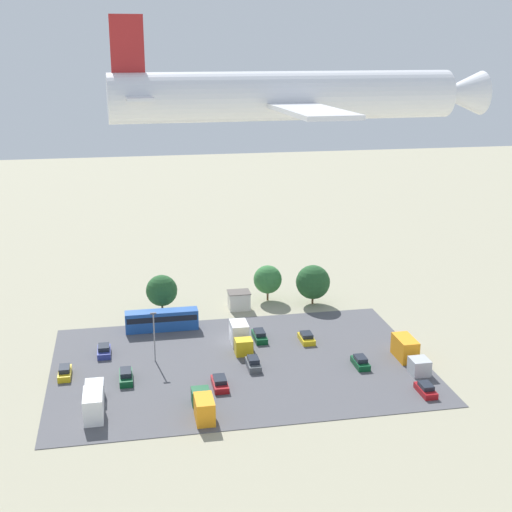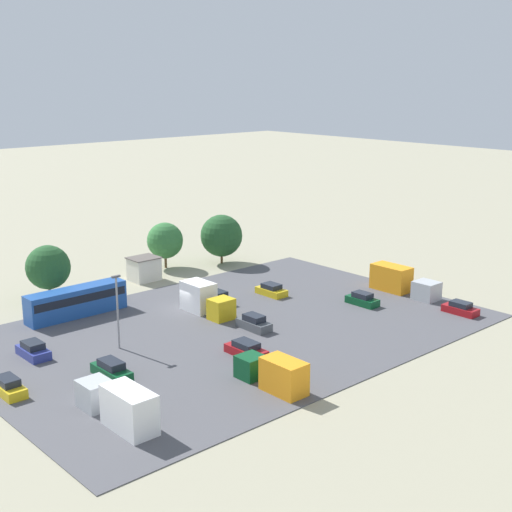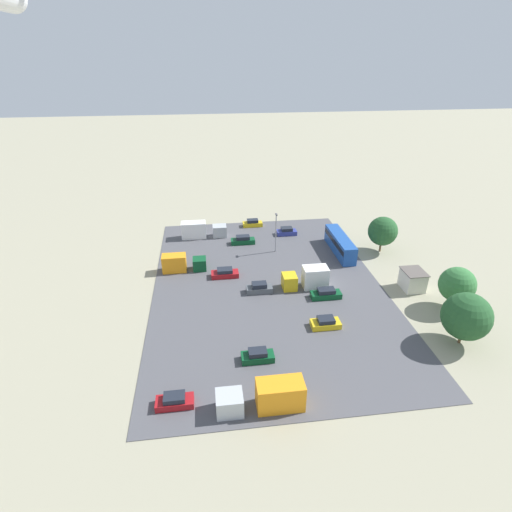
{
  "view_description": "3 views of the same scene",
  "coord_description": "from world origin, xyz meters",
  "px_view_note": "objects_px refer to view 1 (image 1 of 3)",
  "views": [
    {
      "loc": [
        15.49,
        102.59,
        44.82
      ],
      "look_at": [
        0.75,
        25.63,
        21.58
      ],
      "focal_mm": 50.0,
      "sensor_mm": 36.0,
      "label": 1
    },
    {
      "loc": [
        46.92,
        64.42,
        26.75
      ],
      "look_at": [
        -2.97,
        9.24,
        7.9
      ],
      "focal_mm": 50.0,
      "sensor_mm": 36.0,
      "label": 2
    },
    {
      "loc": [
        -54.63,
        17.67,
        34.0
      ],
      "look_at": [
        5.05,
        9.83,
        2.95
      ],
      "focal_mm": 28.0,
      "sensor_mm": 36.0,
      "label": 3
    }
  ],
  "objects_px": {
    "parked_car_7": "(426,389)",
    "parked_car_2": "(220,383)",
    "parked_truck_2": "(94,401)",
    "parked_truck_0": "(240,337)",
    "parked_car_0": "(306,338)",
    "parked_car_3": "(360,362)",
    "airplane": "(303,96)",
    "shed_building": "(239,300)",
    "parked_car_5": "(126,376)",
    "bus": "(162,320)",
    "parked_car_1": "(260,336)",
    "parked_truck_1": "(203,406)",
    "parked_truck_3": "(409,353)",
    "parked_car_4": "(253,364)",
    "parked_car_8": "(65,372)",
    "parked_car_6": "(104,351)"
  },
  "relations": [
    {
      "from": "parked_car_7",
      "to": "airplane",
      "type": "height_order",
      "value": "airplane"
    },
    {
      "from": "parked_truck_1",
      "to": "parked_truck_2",
      "type": "xyz_separation_m",
      "value": [
        13.52,
        -3.49,
        0.15
      ]
    },
    {
      "from": "parked_car_2",
      "to": "parked_car_6",
      "type": "relative_size",
      "value": 1.12
    },
    {
      "from": "parked_car_3",
      "to": "parked_truck_2",
      "type": "distance_m",
      "value": 38.16
    },
    {
      "from": "parked_car_3",
      "to": "airplane",
      "type": "distance_m",
      "value": 52.86
    },
    {
      "from": "parked_car_4",
      "to": "airplane",
      "type": "relative_size",
      "value": 0.12
    },
    {
      "from": "parked_car_4",
      "to": "parked_car_8",
      "type": "distance_m",
      "value": 26.64
    },
    {
      "from": "airplane",
      "to": "parked_truck_2",
      "type": "bearing_deg",
      "value": -141.05
    },
    {
      "from": "bus",
      "to": "parked_truck_1",
      "type": "relative_size",
      "value": 1.58
    },
    {
      "from": "parked_car_1",
      "to": "parked_truck_3",
      "type": "distance_m",
      "value": 23.44
    },
    {
      "from": "parked_car_1",
      "to": "parked_car_2",
      "type": "height_order",
      "value": "parked_car_1"
    },
    {
      "from": "parked_car_6",
      "to": "parked_car_7",
      "type": "distance_m",
      "value": 47.23
    },
    {
      "from": "airplane",
      "to": "parked_car_4",
      "type": "bearing_deg",
      "value": 174.94
    },
    {
      "from": "parked_car_5",
      "to": "parked_truck_2",
      "type": "distance_m",
      "value": 9.11
    },
    {
      "from": "parked_car_2",
      "to": "parked_car_8",
      "type": "height_order",
      "value": "parked_car_8"
    },
    {
      "from": "parked_car_0",
      "to": "parked_car_2",
      "type": "distance_m",
      "value": 20.21
    },
    {
      "from": "shed_building",
      "to": "airplane",
      "type": "xyz_separation_m",
      "value": [
        3.69,
        56.76,
        39.08
      ]
    },
    {
      "from": "shed_building",
      "to": "parked_car_3",
      "type": "distance_m",
      "value": 29.86
    },
    {
      "from": "parked_truck_0",
      "to": "parked_car_0",
      "type": "bearing_deg",
      "value": 179.57
    },
    {
      "from": "parked_car_2",
      "to": "airplane",
      "type": "bearing_deg",
      "value": 98.09
    },
    {
      "from": "parked_car_0",
      "to": "parked_car_5",
      "type": "distance_m",
      "value": 29.36
    },
    {
      "from": "parked_car_3",
      "to": "parked_car_5",
      "type": "height_order",
      "value": "parked_car_5"
    },
    {
      "from": "parked_car_6",
      "to": "parked_truck_2",
      "type": "relative_size",
      "value": 0.45
    },
    {
      "from": "parked_car_3",
      "to": "parked_truck_3",
      "type": "height_order",
      "value": "parked_truck_3"
    },
    {
      "from": "parked_car_3",
      "to": "parked_car_0",
      "type": "bearing_deg",
      "value": -61.99
    },
    {
      "from": "parked_car_3",
      "to": "airplane",
      "type": "relative_size",
      "value": 0.12
    },
    {
      "from": "parked_car_4",
      "to": "parked_car_7",
      "type": "bearing_deg",
      "value": 150.35
    },
    {
      "from": "parked_car_1",
      "to": "parked_truck_1",
      "type": "height_order",
      "value": "parked_truck_1"
    },
    {
      "from": "parked_truck_2",
      "to": "airplane",
      "type": "relative_size",
      "value": 0.27
    },
    {
      "from": "parked_car_1",
      "to": "parked_car_7",
      "type": "xyz_separation_m",
      "value": [
        -18.33,
        22.04,
        -0.05
      ]
    },
    {
      "from": "parked_truck_3",
      "to": "parked_car_0",
      "type": "bearing_deg",
      "value": -38.85
    },
    {
      "from": "bus",
      "to": "parked_car_6",
      "type": "relative_size",
      "value": 2.9
    },
    {
      "from": "parked_car_3",
      "to": "parked_truck_0",
      "type": "height_order",
      "value": "parked_truck_0"
    },
    {
      "from": "parked_car_5",
      "to": "bus",
      "type": "bearing_deg",
      "value": -108.99
    },
    {
      "from": "parked_car_2",
      "to": "parked_truck_3",
      "type": "distance_m",
      "value": 28.46
    },
    {
      "from": "parked_car_4",
      "to": "parked_car_8",
      "type": "height_order",
      "value": "parked_car_4"
    },
    {
      "from": "parked_car_6",
      "to": "parked_truck_1",
      "type": "xyz_separation_m",
      "value": [
        -12.53,
        20.98,
        0.71
      ]
    },
    {
      "from": "parked_car_0",
      "to": "parked_car_5",
      "type": "height_order",
      "value": "parked_car_5"
    },
    {
      "from": "parked_truck_2",
      "to": "shed_building",
      "type": "bearing_deg",
      "value": 53.88
    },
    {
      "from": "parked_car_5",
      "to": "parked_truck_3",
      "type": "bearing_deg",
      "value": 177.6
    },
    {
      "from": "parked_truck_1",
      "to": "parked_car_4",
      "type": "bearing_deg",
      "value": 54.81
    },
    {
      "from": "shed_building",
      "to": "parked_car_5",
      "type": "xyz_separation_m",
      "value": [
        20.11,
        25.08,
        -0.84
      ]
    },
    {
      "from": "parked_car_0",
      "to": "parked_truck_2",
      "type": "xyz_separation_m",
      "value": [
        32.19,
        16.67,
        0.92
      ]
    },
    {
      "from": "shed_building",
      "to": "parked_truck_0",
      "type": "height_order",
      "value": "parked_truck_0"
    },
    {
      "from": "parked_car_2",
      "to": "parked_truck_2",
      "type": "bearing_deg",
      "value": 12.78
    },
    {
      "from": "parked_car_7",
      "to": "parked_car_2",
      "type": "bearing_deg",
      "value": -14.67
    },
    {
      "from": "parked_car_7",
      "to": "parked_truck_1",
      "type": "xyz_separation_m",
      "value": [
        29.9,
        0.24,
        0.77
      ]
    },
    {
      "from": "parked_truck_3",
      "to": "airplane",
      "type": "distance_m",
      "value": 55.0
    },
    {
      "from": "parked_truck_3",
      "to": "parked_car_1",
      "type": "bearing_deg",
      "value": -32.0
    },
    {
      "from": "parked_car_1",
      "to": "parked_truck_2",
      "type": "relative_size",
      "value": 0.52
    }
  ]
}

